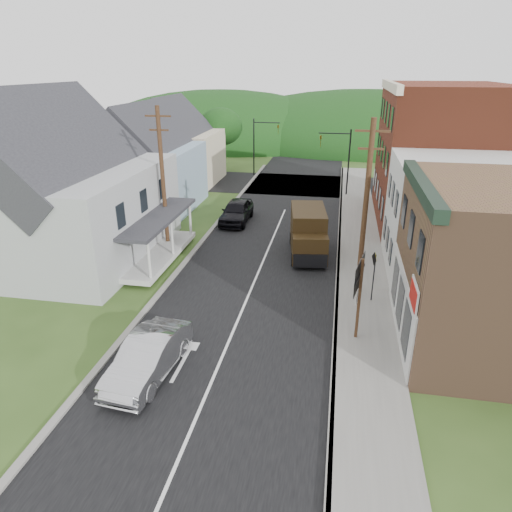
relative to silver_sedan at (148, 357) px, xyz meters
The scene contains 25 objects.
ground 5.41m from the silver_sedan, 62.20° to the left, with size 120.00×120.00×0.00m, color #2D4719.
road 14.96m from the silver_sedan, 80.39° to the left, with size 9.00×90.00×0.02m, color black.
cross_road 31.84m from the silver_sedan, 85.51° to the left, with size 60.00×9.00×0.02m, color black.
sidewalk_right 15.26m from the silver_sedan, 56.60° to the left, with size 2.80×55.00×0.15m, color slate.
curb_right 14.57m from the silver_sedan, 61.04° to the left, with size 0.20×55.00×0.15m, color slate.
curb_left 12.93m from the silver_sedan, 99.62° to the left, with size 0.30×55.00×0.12m, color slate.
storefront_tan 14.83m from the silver_sedan, 18.92° to the left, with size 8.00×8.00×7.00m, color brown.
storefront_white 18.60m from the silver_sedan, 41.56° to the left, with size 8.00×7.00×6.50m, color silver.
storefront_red 26.08m from the silver_sedan, 57.59° to the left, with size 8.00×12.00×10.00m, color maroon.
house_gray 14.74m from the silver_sedan, 131.54° to the left, with size 10.20×12.24×8.35m.
house_blue 23.51m from the silver_sedan, 111.38° to the left, with size 7.14×8.16×7.28m.
house_cream 32.15m from the silver_sedan, 106.34° to the left, with size 7.14×8.16×7.28m.
utility_pole_right 12.17m from the silver_sedan, 45.48° to the left, with size 1.60×0.26×9.00m.
utility_pole_left 13.89m from the silver_sedan, 107.47° to the left, with size 1.60×0.26×9.00m.
traffic_signal_right 29.19m from the silver_sedan, 76.46° to the left, with size 2.87×0.20×6.00m.
traffic_signal_left 35.40m from the silver_sedan, 92.94° to the left, with size 2.87×0.20×6.00m.
tree_left_b 22.52m from the silver_sedan, 130.93° to the left, with size 4.80×4.80×6.94m.
tree_left_c 30.17m from the silver_sedan, 123.72° to the left, with size 5.80×5.80×8.41m.
tree_left_d 37.52m from the silver_sedan, 100.05° to the left, with size 4.80×4.80×6.94m.
forested_ridge 59.79m from the silver_sedan, 87.61° to the left, with size 90.00×30.00×16.00m, color #12350F.
silver_sedan is the anchor object (origin of this frame).
dark_sedan 18.98m from the silver_sedan, 92.39° to the left, with size 2.00×4.96×1.69m, color black.
delivery_van 14.32m from the silver_sedan, 69.23° to the left, with size 2.74×5.38×2.88m.
route_sign_cluster 9.00m from the silver_sedan, 26.70° to the left, with size 0.51×2.09×3.71m.
warning_sign 11.60m from the silver_sedan, 40.83° to the left, with size 0.20×0.71×2.64m.
Camera 1 is at (4.23, -18.37, 11.16)m, focal length 32.00 mm.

